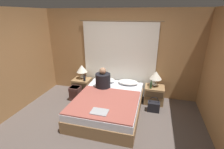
# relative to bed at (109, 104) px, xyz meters

# --- Properties ---
(ground_plane) EXTENTS (16.00, 16.00, 0.00)m
(ground_plane) POSITION_rel_bed_xyz_m (0.00, -0.70, -0.23)
(ground_plane) COLOR #564C47
(wall_back) EXTENTS (4.62, 0.06, 2.50)m
(wall_back) POSITION_rel_bed_xyz_m (0.00, 1.16, 1.02)
(wall_back) COLOR #A37547
(wall_back) RESTS_ON ground_plane
(wall_left) EXTENTS (0.06, 3.77, 2.50)m
(wall_left) POSITION_rel_bed_xyz_m (-2.28, -0.70, 1.02)
(wall_left) COLOR #A37547
(wall_left) RESTS_ON ground_plane
(curtain_panel) EXTENTS (2.33, 0.02, 2.18)m
(curtain_panel) POSITION_rel_bed_xyz_m (0.00, 1.10, 0.86)
(curtain_panel) COLOR white
(curtain_panel) RESTS_ON ground_plane
(bed) EXTENTS (1.53, 2.09, 0.46)m
(bed) POSITION_rel_bed_xyz_m (0.00, 0.00, 0.00)
(bed) COLOR olive
(bed) RESTS_ON ground_plane
(nightstand_left) EXTENTS (0.52, 0.45, 0.48)m
(nightstand_left) POSITION_rel_bed_xyz_m (-1.08, 0.78, 0.02)
(nightstand_left) COLOR #937047
(nightstand_left) RESTS_ON ground_plane
(nightstand_right) EXTENTS (0.52, 0.45, 0.48)m
(nightstand_right) POSITION_rel_bed_xyz_m (1.08, 0.78, 0.02)
(nightstand_right) COLOR #937047
(nightstand_right) RESTS_ON ground_plane
(lamp_left) EXTENTS (0.32, 0.32, 0.43)m
(lamp_left) POSITION_rel_bed_xyz_m (-1.08, 0.84, 0.55)
(lamp_left) COLOR silver
(lamp_left) RESTS_ON nightstand_left
(lamp_right) EXTENTS (0.32, 0.32, 0.43)m
(lamp_right) POSITION_rel_bed_xyz_m (1.08, 0.84, 0.55)
(lamp_right) COLOR silver
(lamp_right) RESTS_ON nightstand_right
(pillow_left) EXTENTS (0.57, 0.35, 0.12)m
(pillow_left) POSITION_rel_bed_xyz_m (-0.34, 0.83, 0.29)
(pillow_left) COLOR white
(pillow_left) RESTS_ON bed
(pillow_right) EXTENTS (0.57, 0.35, 0.12)m
(pillow_right) POSITION_rel_bed_xyz_m (0.34, 0.83, 0.29)
(pillow_right) COLOR white
(pillow_right) RESTS_ON bed
(blanket_on_bed) EXTENTS (1.47, 1.39, 0.03)m
(blanket_on_bed) POSITION_rel_bed_xyz_m (0.00, -0.32, 0.25)
(blanket_on_bed) COLOR #994C42
(blanket_on_bed) RESTS_ON bed
(person_left_in_bed) EXTENTS (0.40, 0.40, 0.58)m
(person_left_in_bed) POSITION_rel_bed_xyz_m (-0.28, 0.42, 0.45)
(person_left_in_bed) COLOR black
(person_left_in_bed) RESTS_ON bed
(beer_bottle_on_left_stand) EXTENTS (0.06, 0.06, 0.22)m
(beer_bottle_on_left_stand) POSITION_rel_bed_xyz_m (-0.93, 0.66, 0.34)
(beer_bottle_on_left_stand) COLOR black
(beer_bottle_on_left_stand) RESTS_ON nightstand_left
(beer_bottle_on_right_stand) EXTENTS (0.06, 0.06, 0.24)m
(beer_bottle_on_right_stand) POSITION_rel_bed_xyz_m (0.98, 0.66, 0.35)
(beer_bottle_on_right_stand) COLOR #2D4C28
(beer_bottle_on_right_stand) RESTS_ON nightstand_right
(laptop_on_bed) EXTENTS (0.35, 0.25, 0.02)m
(laptop_on_bed) POSITION_rel_bed_xyz_m (0.02, -0.76, 0.27)
(laptop_on_bed) COLOR #9EA0A5
(laptop_on_bed) RESTS_ON blanket_on_bed
(backpack_on_floor) EXTENTS (0.29, 0.29, 0.41)m
(backpack_on_floor) POSITION_rel_bed_xyz_m (-1.11, 0.37, 0.00)
(backpack_on_floor) COLOR brown
(backpack_on_floor) RESTS_ON ground_plane
(handbag_on_floor) EXTENTS (0.30, 0.19, 0.40)m
(handbag_on_floor) POSITION_rel_bed_xyz_m (1.09, 0.34, -0.09)
(handbag_on_floor) COLOR black
(handbag_on_floor) RESTS_ON ground_plane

